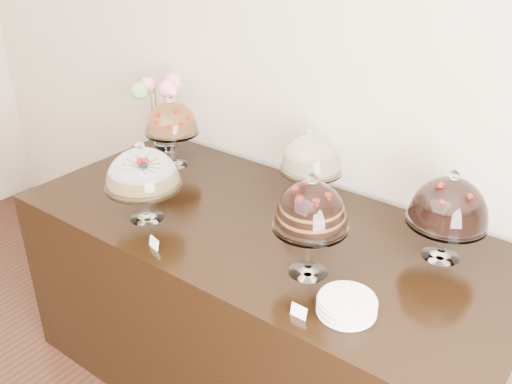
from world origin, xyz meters
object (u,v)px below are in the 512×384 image
Objects in this scene: cake_stand_sugar_sponge at (142,172)px; flower_vase at (161,106)px; cake_stand_choco_layer at (311,210)px; cake_stand_dark_choco at (449,205)px; plate_stack at (347,305)px; cake_stand_cheesecake at (312,157)px; display_counter at (262,307)px; cake_stand_fruit_tart at (171,121)px.

cake_stand_sugar_sponge is 0.86× the size of flower_vase.
flower_vase is at bearing 158.15° from cake_stand_choco_layer.
flower_vase is (-1.28, 0.51, -0.02)m from cake_stand_choco_layer.
cake_stand_dark_choco is 0.58m from plate_stack.
plate_stack is (0.53, -0.61, -0.19)m from cake_stand_cheesecake.
display_counter is 5.36× the size of cake_stand_choco_layer.
flower_vase reaches higher than plate_stack.
display_counter is 6.11× the size of cake_stand_sugar_sponge.
cake_stand_dark_choco is (0.70, 0.23, 0.68)m from display_counter.
cake_stand_sugar_sponge is at bearing -130.39° from cake_stand_cheesecake.
plate_stack is at bearing -48.74° from cake_stand_cheesecake.
cake_stand_fruit_tart is 0.23m from flower_vase.
display_counter is at bearing 152.50° from plate_stack.
cake_stand_choco_layer is 1.10× the size of cake_stand_dark_choco.
plate_stack is (1.31, -0.51, -0.21)m from cake_stand_fruit_tart.
cake_stand_dark_choco is 0.89× the size of flower_vase.
cake_stand_dark_choco is 1.88× the size of plate_stack.
display_counter is 0.74m from cake_stand_cheesecake.
cake_stand_choco_layer is (0.78, 0.08, 0.04)m from cake_stand_sugar_sponge.
cake_stand_dark_choco is at bearing -3.72° from flower_vase.
cake_stand_sugar_sponge is 0.97× the size of cake_stand_dark_choco.
cake_stand_dark_choco is at bearing 48.64° from cake_stand_choco_layer.
display_counter is 11.10× the size of plate_stack.
cake_stand_choco_layer is at bearing -21.85° from flower_vase.
cake_stand_cheesecake is at bearing 121.82° from cake_stand_choco_layer.
cake_stand_cheesecake is at bearing 49.61° from cake_stand_sugar_sponge.
flower_vase is at bearing 148.31° from cake_stand_fruit_tart.
cake_stand_fruit_tart is at bearing -31.69° from flower_vase.
cake_stand_cheesecake is 0.98m from flower_vase.
cake_stand_cheesecake is at bearing 6.86° from cake_stand_fruit_tart.
plate_stack is (0.57, -0.30, 0.48)m from display_counter.
plate_stack is at bearing -27.50° from display_counter.
cake_stand_sugar_sponge is 1.00× the size of cake_stand_cheesecake.
cake_stand_cheesecake is at bearing 131.26° from plate_stack.
flower_vase is (-1.64, 0.11, 0.02)m from cake_stand_dark_choco.
cake_stand_choco_layer reaches higher than cake_stand_fruit_tart.
cake_stand_choco_layer reaches higher than cake_stand_dark_choco.
cake_stand_choco_layer reaches higher than cake_stand_sugar_sponge.
cake_stand_choco_layer reaches higher than display_counter.
display_counter is 0.81m from plate_stack.
cake_stand_sugar_sponge is 0.75m from cake_stand_cheesecake.
plate_stack is at bearing -2.18° from cake_stand_sugar_sponge.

